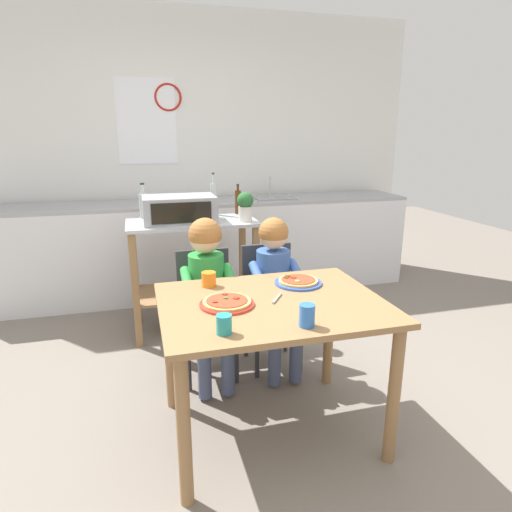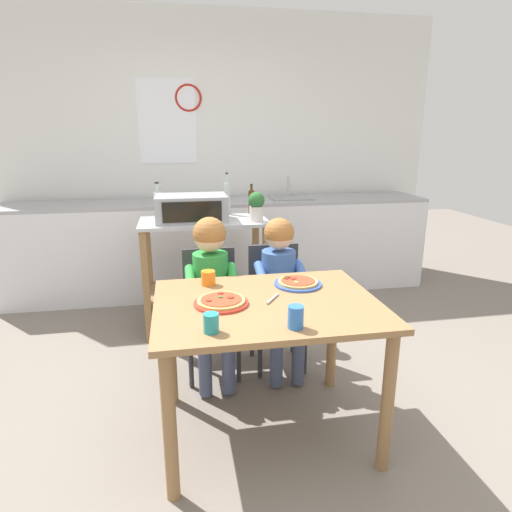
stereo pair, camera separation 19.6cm
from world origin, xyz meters
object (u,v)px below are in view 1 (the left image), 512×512
kitchen_island_cart (193,258)px  toaster_oven (179,209)px  drinking_cup_teal (224,324)px  dining_chair_left (206,304)px  bottle_dark_olive_oil (143,205)px  dining_chair_right (270,296)px  drinking_cup_blue (307,315)px  dining_table (272,322)px  bottle_tall_green_wine (214,198)px  pizza_plate_red_rimmed (227,303)px  pizza_plate_blue_rimmed (298,282)px  child_in_green_shirt (208,280)px  bottle_squat_spirits (238,202)px  drinking_cup_orange (209,279)px  serving_spoon (277,298)px  child_in_blue_striped_shirt (276,276)px  potted_herb_plant (245,206)px

kitchen_island_cart → toaster_oven: toaster_oven is taller
kitchen_island_cart → drinking_cup_teal: bearing=-92.9°
toaster_oven → dining_chair_left: bearing=-83.3°
bottle_dark_olive_oil → drinking_cup_teal: 1.94m
dining_chair_right → drinking_cup_teal: bearing=-116.8°
dining_chair_right → drinking_cup_blue: drinking_cup_blue is taller
dining_chair_left → kitchen_island_cart: bearing=88.9°
dining_table → bottle_tall_green_wine: bearing=89.9°
drinking_cup_blue → dining_table: bearing=100.3°
dining_chair_left → pizza_plate_red_rimmed: size_ratio=3.06×
toaster_oven → bottle_tall_green_wine: size_ratio=1.57×
bottle_tall_green_wine → pizza_plate_red_rimmed: 1.65m
dining_chair_right → pizza_plate_blue_rimmed: dining_chair_right is taller
child_in_green_shirt → bottle_squat_spirits: bearing=67.1°
dining_table → dining_chair_right: bearing=73.5°
bottle_dark_olive_oil → drinking_cup_orange: 1.36m
child_in_green_shirt → bottle_tall_green_wine: bearing=77.4°
bottle_squat_spirits → dining_chair_left: bottle_squat_spirits is taller
child_in_green_shirt → dining_chair_right: bearing=17.8°
bottle_dark_olive_oil → pizza_plate_red_rimmed: bottle_dark_olive_oil is taller
bottle_dark_olive_oil → kitchen_island_cart: bearing=-30.2°
bottle_squat_spirits → bottle_tall_green_wine: bottle_tall_green_wine is taller
drinking_cup_teal → toaster_oven: bearing=90.2°
toaster_oven → child_in_green_shirt: toaster_oven is taller
bottle_tall_green_wine → drinking_cup_teal: (-0.30, -1.91, -0.24)m
dining_chair_right → serving_spoon: size_ratio=5.79×
dining_table → drinking_cup_blue: bearing=-79.7°
toaster_oven → child_in_green_shirt: size_ratio=0.52×
drinking_cup_blue → serving_spoon: bearing=94.3°
bottle_squat_spirits → dining_chair_right: bearing=-88.9°
dining_table → kitchen_island_cart: bearing=98.5°
kitchen_island_cart → drinking_cup_orange: (-0.05, -1.11, 0.19)m
dining_table → dining_chair_left: size_ratio=1.36×
bottle_tall_green_wine → child_in_blue_striped_shirt: size_ratio=0.34×
drinking_cup_teal → serving_spoon: size_ratio=0.59×
bottle_tall_green_wine → potted_herb_plant: (0.18, -0.34, -0.02)m
child_in_blue_striped_shirt → serving_spoon: (-0.18, -0.59, 0.09)m
toaster_oven → drinking_cup_teal: bearing=-89.8°
bottle_dark_olive_oil → dining_table: (0.56, -1.61, -0.37)m
bottle_tall_green_wine → potted_herb_plant: bearing=-62.2°
dining_chair_left → serving_spoon: dining_chair_left is taller
bottle_dark_olive_oil → pizza_plate_blue_rimmed: bearing=-61.1°
kitchen_island_cart → dining_chair_right: 0.81m
pizza_plate_red_rimmed → dining_table: bearing=-1.4°
bottle_dark_olive_oil → drinking_cup_teal: bearing=-82.2°
bottle_squat_spirits → bottle_tall_green_wine: size_ratio=0.72×
kitchen_island_cart → drinking_cup_orange: 1.13m
drinking_cup_orange → drinking_cup_teal: bearing=-93.3°
dining_table → child_in_green_shirt: 0.63m
bottle_squat_spirits → pizza_plate_blue_rimmed: bearing=-89.4°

